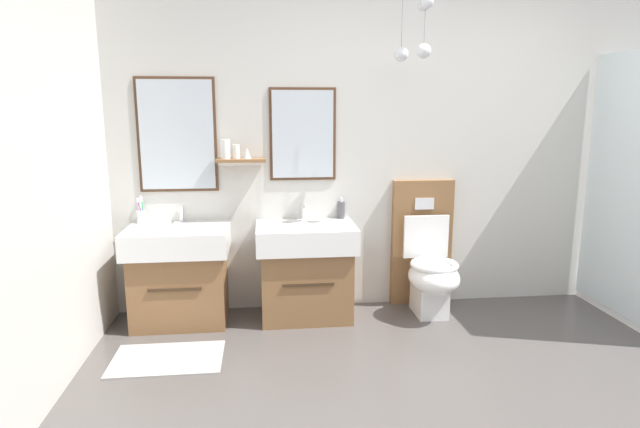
{
  "coord_description": "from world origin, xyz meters",
  "views": [
    {
      "loc": [
        -1.25,
        -2.17,
        1.54
      ],
      "look_at": [
        -0.87,
        1.34,
        0.83
      ],
      "focal_mm": 29.32,
      "sensor_mm": 36.0,
      "label": 1
    }
  ],
  "objects_px": {
    "vanity_sink_left": "(180,273)",
    "soap_dispenser": "(341,210)",
    "vanity_sink_right": "(306,268)",
    "toothbrush_cup": "(142,216)",
    "toilet": "(427,264)"
  },
  "relations": [
    {
      "from": "soap_dispenser",
      "to": "vanity_sink_right",
      "type": "bearing_deg",
      "value": -146.55
    },
    {
      "from": "vanity_sink_right",
      "to": "toilet",
      "type": "distance_m",
      "value": 0.94
    },
    {
      "from": "vanity_sink_left",
      "to": "toilet",
      "type": "relative_size",
      "value": 0.72
    },
    {
      "from": "vanity_sink_right",
      "to": "soap_dispenser",
      "type": "height_order",
      "value": "soap_dispenser"
    },
    {
      "from": "soap_dispenser",
      "to": "toilet",
      "type": "bearing_deg",
      "value": -14.78
    },
    {
      "from": "toilet",
      "to": "toothbrush_cup",
      "type": "distance_m",
      "value": 2.18
    },
    {
      "from": "toothbrush_cup",
      "to": "vanity_sink_right",
      "type": "bearing_deg",
      "value": -8.64
    },
    {
      "from": "vanity_sink_right",
      "to": "soap_dispenser",
      "type": "relative_size",
      "value": 4.32
    },
    {
      "from": "vanity_sink_left",
      "to": "toothbrush_cup",
      "type": "height_order",
      "value": "toothbrush_cup"
    },
    {
      "from": "vanity_sink_left",
      "to": "soap_dispenser",
      "type": "xyz_separation_m",
      "value": [
        1.21,
        0.19,
        0.4
      ]
    },
    {
      "from": "vanity_sink_right",
      "to": "toothbrush_cup",
      "type": "xyz_separation_m",
      "value": [
        -1.2,
        0.18,
        0.39
      ]
    },
    {
      "from": "vanity_sink_left",
      "to": "vanity_sink_right",
      "type": "height_order",
      "value": "same"
    },
    {
      "from": "vanity_sink_right",
      "to": "toothbrush_cup",
      "type": "height_order",
      "value": "toothbrush_cup"
    },
    {
      "from": "toilet",
      "to": "toothbrush_cup",
      "type": "relative_size",
      "value": 4.86
    },
    {
      "from": "vanity_sink_left",
      "to": "vanity_sink_right",
      "type": "xyz_separation_m",
      "value": [
        0.92,
        0.0,
        0.0
      ]
    }
  ]
}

